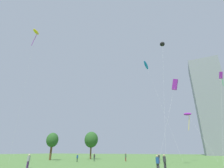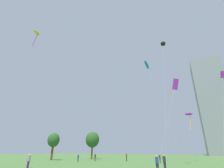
% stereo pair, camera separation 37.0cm
% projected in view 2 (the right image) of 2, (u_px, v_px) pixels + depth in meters
% --- Properties ---
extents(person_standing_0, '(0.40, 0.40, 1.81)m').
position_uv_depth(person_standing_0, '(29.00, 160.00, 23.00)').
color(person_standing_0, '#593372').
rests_on(person_standing_0, ground).
extents(person_standing_1, '(0.35, 0.35, 1.58)m').
position_uv_depth(person_standing_1, '(78.00, 157.00, 36.36)').
color(person_standing_1, '#3F593F').
rests_on(person_standing_1, ground).
extents(person_standing_2, '(0.39, 0.39, 1.78)m').
position_uv_depth(person_standing_2, '(164.00, 161.00, 21.50)').
color(person_standing_2, '#2D2D33').
rests_on(person_standing_2, ground).
extents(person_standing_3, '(0.37, 0.37, 1.65)m').
position_uv_depth(person_standing_3, '(95.00, 157.00, 38.90)').
color(person_standing_3, '#3F593F').
rests_on(person_standing_3, ground).
extents(person_standing_4, '(0.37, 0.37, 1.68)m').
position_uv_depth(person_standing_4, '(160.00, 158.00, 32.35)').
color(person_standing_4, '#593372').
rests_on(person_standing_4, ground).
extents(person_standing_5, '(0.38, 0.38, 1.73)m').
position_uv_depth(person_standing_5, '(127.00, 157.00, 38.80)').
color(person_standing_5, maroon).
rests_on(person_standing_5, ground).
extents(person_standing_6, '(0.39, 0.39, 1.74)m').
position_uv_depth(person_standing_6, '(157.00, 162.00, 19.31)').
color(person_standing_6, '#2D2D33').
rests_on(person_standing_6, ground).
extents(kite_flying_0, '(5.49, 10.16, 20.59)m').
position_uv_depth(kite_flying_0, '(222.00, 75.00, 40.42)').
color(kite_flying_0, silver).
rests_on(kite_flying_0, ground).
extents(kite_flying_1, '(6.44, 3.69, 24.93)m').
position_uv_depth(kite_flying_1, '(147.00, 65.00, 44.89)').
color(kite_flying_1, silver).
rests_on(kite_flying_1, ground).
extents(kite_flying_2, '(5.45, 6.01, 11.76)m').
position_uv_depth(kite_flying_2, '(189.00, 114.00, 42.95)').
color(kite_flying_2, silver).
rests_on(kite_flying_2, ground).
extents(kite_flying_3, '(4.61, 6.35, 15.83)m').
position_uv_depth(kite_flying_3, '(175.00, 84.00, 32.99)').
color(kite_flying_3, silver).
rests_on(kite_flying_3, ground).
extents(kite_flying_4, '(2.41, 2.54, 29.36)m').
position_uv_depth(kite_flying_4, '(37.00, 33.00, 40.06)').
color(kite_flying_4, silver).
rests_on(kite_flying_4, ground).
extents(kite_flying_5, '(2.07, 11.14, 32.09)m').
position_uv_depth(kite_flying_5, '(163.00, 43.00, 47.79)').
color(kite_flying_5, silver).
rests_on(kite_flying_5, ground).
extents(park_tree_0, '(3.24, 3.24, 7.04)m').
position_uv_depth(park_tree_0, '(54.00, 140.00, 45.99)').
color(park_tree_0, brown).
rests_on(park_tree_0, ground).
extents(park_tree_1, '(4.15, 4.15, 7.91)m').
position_uv_depth(park_tree_1, '(92.00, 140.00, 51.13)').
color(park_tree_1, brown).
rests_on(park_tree_1, ground).
extents(distant_highrise_0, '(17.21, 18.33, 57.87)m').
position_uv_depth(distant_highrise_0, '(213.00, 105.00, 101.71)').
color(distant_highrise_0, gray).
rests_on(distant_highrise_0, ground).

